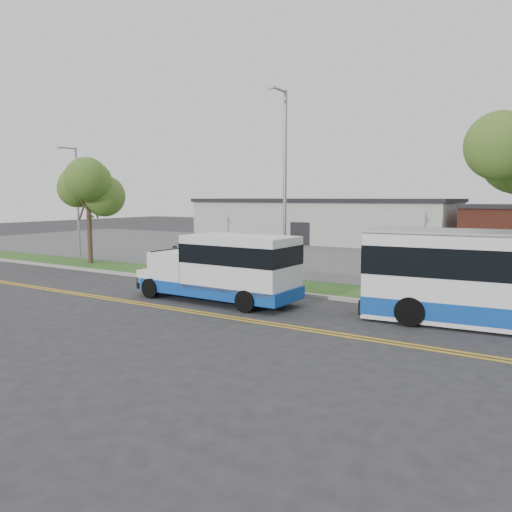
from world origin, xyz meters
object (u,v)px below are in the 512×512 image
Objects in this scene: tree_west at (88,187)px; parked_car_b at (197,241)px; streetlight_near at (284,181)px; streetlight_far at (77,197)px; shuttle_bus at (226,266)px; parked_car_a at (237,248)px; pedestrian at (175,261)px.

tree_west is 12.09m from parked_car_b.
streetlight_near is 19.20m from streetlight_far.
parked_car_a is at bearing 123.50° from shuttle_bus.
streetlight_far is 1.06× the size of shuttle_bus.
streetlight_far reaches higher than shuttle_bus.
shuttle_bus is at bearing -93.48° from streetlight_near.
pedestrian is 0.39× the size of parked_car_b.
shuttle_bus is at bearing -21.11° from streetlight_far.
streetlight_far is at bearing 159.90° from shuttle_bus.
parked_car_a is at bearing 49.15° from tree_west.
streetlight_near is 1.26× the size of shuttle_bus.
shuttle_bus is 4.37× the size of pedestrian.
parked_car_a is at bearing -9.76° from parked_car_b.
pedestrian is (-6.13, 3.71, -0.57)m from shuttle_bus.
shuttle_bus reaches higher than parked_car_a.
streetlight_far is 1.82× the size of parked_car_b.
pedestrian is at bearing -15.60° from streetlight_far.
streetlight_near is 5.86m from shuttle_bus.
parked_car_b is at bearing -72.50° from pedestrian.
pedestrian reaches higher than parked_car_a.
streetlight_near is 12.49m from parked_car_a.
pedestrian is at bearing -8.60° from tree_west.
tree_west is 1.57× the size of parked_car_b.
streetlight_near is 7.74m from pedestrian.
tree_west is at bearing 162.21° from shuttle_bus.
tree_west is at bearing -117.24° from parked_car_a.
streetlight_near is at bearing -30.68° from parked_car_a.
streetlight_far is at bearing -139.21° from parked_car_a.
tree_west is at bearing -28.98° from streetlight_far.
shuttle_bus reaches higher than pedestrian.
parked_car_a is (-1.95, 8.98, -0.16)m from pedestrian.
pedestrian is (-6.41, -0.83, -4.27)m from streetlight_near.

